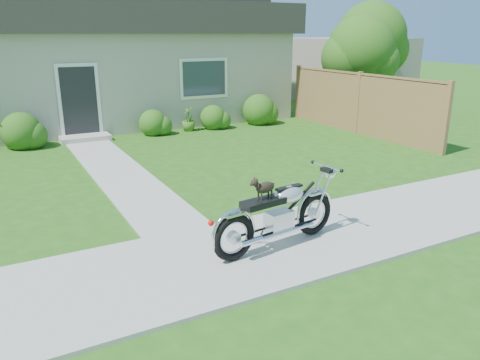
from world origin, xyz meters
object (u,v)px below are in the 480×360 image
(fence, at_px, (358,103))
(potted_plant_left, at_px, (12,136))
(house, at_px, (104,59))
(tree_near, at_px, (365,53))
(potted_plant_right, at_px, (188,119))
(motorcycle_with_dog, at_px, (279,214))
(tree_far, at_px, (374,41))

(fence, xyz_separation_m, potted_plant_left, (-9.72, 2.80, -0.57))
(house, relative_size, tree_near, 3.44)
(fence, xyz_separation_m, potted_plant_right, (-4.57, 2.80, -0.55))
(motorcycle_with_dog, bearing_deg, tree_near, 34.89)
(house, bearing_deg, tree_near, -27.34)
(fence, xyz_separation_m, tree_far, (3.79, 3.49, 1.79))
(fence, height_order, tree_near, tree_near)
(motorcycle_with_dog, bearing_deg, tree_far, 34.38)
(tree_near, xyz_separation_m, potted_plant_left, (-11.65, 0.81, -1.98))
(tree_near, relative_size, motorcycle_with_dog, 1.65)
(tree_near, height_order, potted_plant_right, tree_near)
(tree_far, relative_size, potted_plant_left, 5.80)
(tree_far, bearing_deg, potted_plant_right, -175.26)
(house, distance_m, tree_near, 9.28)
(house, xyz_separation_m, tree_near, (8.24, -4.26, 0.19))
(fence, relative_size, potted_plant_right, 8.48)
(tree_far, relative_size, potted_plant_right, 5.45)
(tree_near, distance_m, potted_plant_left, 11.85)
(tree_near, xyz_separation_m, potted_plant_right, (-6.50, 0.81, -1.96))
(house, bearing_deg, tree_far, -15.26)
(house, bearing_deg, motorcycle_with_dog, -91.96)
(tree_far, height_order, motorcycle_with_dog, tree_far)
(fence, bearing_deg, house, 135.26)
(potted_plant_left, xyz_separation_m, motorcycle_with_dog, (3.00, -8.65, 0.17))
(house, xyz_separation_m, fence, (6.30, -6.24, -1.22))
(tree_far, distance_m, potted_plant_left, 13.73)
(house, height_order, potted_plant_right, house)
(house, relative_size, potted_plant_left, 17.18)
(potted_plant_right, height_order, motorcycle_with_dog, motorcycle_with_dog)
(fence, height_order, potted_plant_right, fence)
(house, xyz_separation_m, potted_plant_right, (1.73, -3.44, -1.77))
(tree_near, xyz_separation_m, motorcycle_with_dog, (-8.65, -7.84, -1.81))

